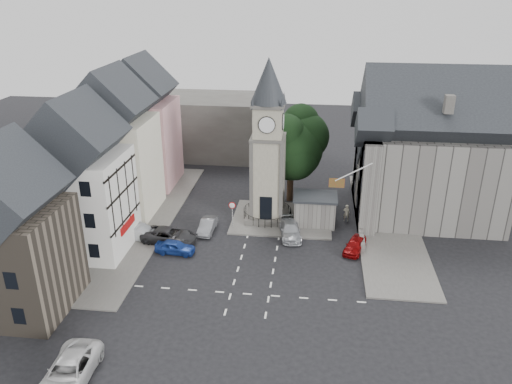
# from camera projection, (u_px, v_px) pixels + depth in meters

# --- Properties ---
(ground) EXTENTS (120.00, 120.00, 0.00)m
(ground) POSITION_uv_depth(u_px,v_px,m) (258.00, 258.00, 43.99)
(ground) COLOR black
(ground) RESTS_ON ground
(pavement_west) EXTENTS (6.00, 30.00, 0.14)m
(pavement_west) POSITION_uv_depth(u_px,v_px,m) (144.00, 220.00, 50.84)
(pavement_west) COLOR #595651
(pavement_west) RESTS_ON ground
(pavement_east) EXTENTS (6.00, 26.00, 0.14)m
(pavement_east) POSITION_uv_depth(u_px,v_px,m) (386.00, 224.00, 49.92)
(pavement_east) COLOR #595651
(pavement_east) RESTS_ON ground
(central_island) EXTENTS (10.00, 8.00, 0.16)m
(central_island) POSITION_uv_depth(u_px,v_px,m) (282.00, 219.00, 51.09)
(central_island) COLOR #595651
(central_island) RESTS_ON ground
(road_markings) EXTENTS (20.00, 8.00, 0.01)m
(road_markings) POSITION_uv_depth(u_px,v_px,m) (250.00, 294.00, 38.96)
(road_markings) COLOR silver
(road_markings) RESTS_ON ground
(clock_tower) EXTENTS (4.86, 4.86, 16.25)m
(clock_tower) POSITION_uv_depth(u_px,v_px,m) (268.00, 143.00, 48.10)
(clock_tower) COLOR #4C4944
(clock_tower) RESTS_ON ground
(stone_shelter) EXTENTS (4.30, 3.30, 3.08)m
(stone_shelter) POSITION_uv_depth(u_px,v_px,m) (315.00, 209.00, 49.69)
(stone_shelter) COLOR #5B5854
(stone_shelter) RESTS_ON ground
(town_tree) EXTENTS (7.20, 7.20, 10.80)m
(town_tree) POSITION_uv_depth(u_px,v_px,m) (291.00, 140.00, 52.89)
(town_tree) COLOR black
(town_tree) RESTS_ON ground
(warning_sign_post) EXTENTS (0.70, 0.19, 2.85)m
(warning_sign_post) POSITION_uv_depth(u_px,v_px,m) (232.00, 210.00, 48.51)
(warning_sign_post) COLOR black
(warning_sign_post) RESTS_ON ground
(terrace_pink) EXTENTS (8.10, 7.60, 12.80)m
(terrace_pink) POSITION_uv_depth(u_px,v_px,m) (142.00, 130.00, 57.75)
(terrace_pink) COLOR #CE908E
(terrace_pink) RESTS_ON ground
(terrace_cream) EXTENTS (8.10, 7.60, 12.80)m
(terrace_cream) POSITION_uv_depth(u_px,v_px,m) (116.00, 152.00, 50.45)
(terrace_cream) COLOR beige
(terrace_cream) RESTS_ON ground
(terrace_tudor) EXTENTS (8.10, 7.60, 12.00)m
(terrace_tudor) POSITION_uv_depth(u_px,v_px,m) (81.00, 185.00, 43.30)
(terrace_tudor) COLOR silver
(terrace_tudor) RESTS_ON ground
(building_sw_stone) EXTENTS (8.60, 7.60, 10.40)m
(building_sw_stone) POSITION_uv_depth(u_px,v_px,m) (7.00, 243.00, 35.58)
(building_sw_stone) COLOR #494137
(building_sw_stone) RESTS_ON ground
(backdrop_west) EXTENTS (20.00, 10.00, 8.00)m
(backdrop_west) POSITION_uv_depth(u_px,v_px,m) (196.00, 125.00, 69.33)
(backdrop_west) COLOR #4C4944
(backdrop_west) RESTS_ON ground
(east_building) EXTENTS (14.40, 11.40, 12.60)m
(east_building) POSITION_uv_depth(u_px,v_px,m) (426.00, 158.00, 49.82)
(east_building) COLOR #5B5854
(east_building) RESTS_ON ground
(east_boundary_wall) EXTENTS (0.40, 16.00, 0.90)m
(east_boundary_wall) POSITION_uv_depth(u_px,v_px,m) (357.00, 211.00, 51.91)
(east_boundary_wall) COLOR #5B5854
(east_boundary_wall) RESTS_ON ground
(flagpole) EXTENTS (3.68, 0.10, 2.74)m
(flagpole) POSITION_uv_depth(u_px,v_px,m) (354.00, 172.00, 44.00)
(flagpole) COLOR white
(flagpole) RESTS_ON ground
(car_west_blue) EXTENTS (3.68, 1.67, 1.23)m
(car_west_blue) POSITION_uv_depth(u_px,v_px,m) (175.00, 247.00, 44.59)
(car_west_blue) COLOR navy
(car_west_blue) RESTS_ON ground
(car_west_silver) EXTENTS (4.62, 2.33, 1.45)m
(car_west_silver) POSITION_uv_depth(u_px,v_px,m) (140.00, 233.00, 46.91)
(car_west_silver) COLOR #A1A5A8
(car_west_silver) RESTS_ON ground
(car_west_grey) EXTENTS (5.38, 2.91, 1.43)m
(car_west_grey) POSITION_uv_depth(u_px,v_px,m) (169.00, 236.00, 46.39)
(car_west_grey) COLOR #2C2C2E
(car_west_grey) RESTS_ON ground
(car_island_silver) EXTENTS (1.43, 3.78, 1.23)m
(car_island_silver) POSITION_uv_depth(u_px,v_px,m) (208.00, 226.00, 48.47)
(car_island_silver) COLOR gray
(car_island_silver) RESTS_ON ground
(car_island_east) EXTENTS (2.59, 4.80, 1.32)m
(car_island_east) POSITION_uv_depth(u_px,v_px,m) (290.00, 230.00, 47.55)
(car_island_east) COLOR #AAADB2
(car_island_east) RESTS_ON ground
(car_east_red) EXTENTS (2.58, 3.90, 1.23)m
(car_east_red) POSITION_uv_depth(u_px,v_px,m) (355.00, 245.00, 44.91)
(car_east_red) COLOR maroon
(car_east_red) RESTS_ON ground
(van_sw_white) EXTENTS (2.81, 5.70, 1.56)m
(van_sw_white) POSITION_uv_depth(u_px,v_px,m) (69.00, 372.00, 30.16)
(van_sw_white) COLOR silver
(van_sw_white) RESTS_ON ground
(pedestrian) EXTENTS (0.66, 0.44, 1.80)m
(pedestrian) POSITION_uv_depth(u_px,v_px,m) (346.00, 213.00, 50.46)
(pedestrian) COLOR beige
(pedestrian) RESTS_ON ground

